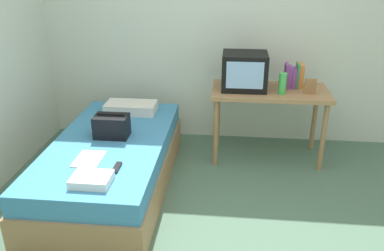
{
  "coord_description": "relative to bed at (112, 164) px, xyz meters",
  "views": [
    {
      "loc": [
        0.13,
        -2.4,
        1.99
      ],
      "look_at": [
        -0.21,
        0.94,
        0.55
      ],
      "focal_mm": 37.38,
      "sensor_mm": 36.0,
      "label": 1
    }
  ],
  "objects": [
    {
      "name": "picture_frame",
      "position": [
        1.81,
        0.66,
        0.59
      ],
      "size": [
        0.11,
        0.02,
        0.15
      ],
      "primitive_type": "cube",
      "color": "olive",
      "rests_on": "desk"
    },
    {
      "name": "water_bottle",
      "position": [
        1.54,
        0.63,
        0.61
      ],
      "size": [
        0.07,
        0.07,
        0.21
      ],
      "primitive_type": "cylinder",
      "color": "green",
      "rests_on": "desk"
    },
    {
      "name": "handbag",
      "position": [
        0.0,
        0.07,
        0.34
      ],
      "size": [
        0.3,
        0.2,
        0.22
      ],
      "color": "black",
      "rests_on": "bed"
    },
    {
      "name": "remote_dark",
      "position": [
        0.21,
        -0.51,
        0.25
      ],
      "size": [
        0.04,
        0.16,
        0.02
      ],
      "primitive_type": "cube",
      "color": "black",
      "rests_on": "bed"
    },
    {
      "name": "ground_plane",
      "position": [
        0.92,
        -0.72,
        -0.23
      ],
      "size": [
        8.0,
        8.0,
        0.0
      ],
      "primitive_type": "plane",
      "color": "#4C6B56"
    },
    {
      "name": "remote_silver",
      "position": [
        -0.19,
        0.19,
        0.25
      ],
      "size": [
        0.04,
        0.14,
        0.02
      ],
      "primitive_type": "cube",
      "color": "#B7B7BC",
      "rests_on": "bed"
    },
    {
      "name": "pillow",
      "position": [
        0.03,
        0.68,
        0.29
      ],
      "size": [
        0.52,
        0.28,
        0.1
      ],
      "primitive_type": "cube",
      "color": "silver",
      "rests_on": "bed"
    },
    {
      "name": "folded_towel",
      "position": [
        0.09,
        -0.73,
        0.27
      ],
      "size": [
        0.28,
        0.22,
        0.06
      ],
      "primitive_type": "cube",
      "color": "white",
      "rests_on": "bed"
    },
    {
      "name": "book_row",
      "position": [
        1.67,
        0.86,
        0.63
      ],
      "size": [
        0.18,
        0.17,
        0.25
      ],
      "color": "#7A3D89",
      "rests_on": "desk"
    },
    {
      "name": "tv",
      "position": [
        1.18,
        0.76,
        0.69
      ],
      "size": [
        0.44,
        0.39,
        0.36
      ],
      "color": "black",
      "rests_on": "desk"
    },
    {
      "name": "wall_back",
      "position": [
        0.92,
        1.28,
        1.07
      ],
      "size": [
        5.2,
        0.1,
        2.6
      ],
      "primitive_type": "cube",
      "color": "silver",
      "rests_on": "ground"
    },
    {
      "name": "desk",
      "position": [
        1.44,
        0.76,
        0.42
      ],
      "size": [
        1.16,
        0.6,
        0.75
      ],
      "color": "#9E754C",
      "rests_on": "ground"
    },
    {
      "name": "bed",
      "position": [
        0.0,
        0.0,
        0.0
      ],
      "size": [
        1.0,
        2.0,
        0.48
      ],
      "color": "#9E754C",
      "rests_on": "ground"
    },
    {
      "name": "magazine",
      "position": [
        -0.06,
        -0.38,
        0.25
      ],
      "size": [
        0.21,
        0.29,
        0.01
      ],
      "primitive_type": "cube",
      "color": "white",
      "rests_on": "bed"
    }
  ]
}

